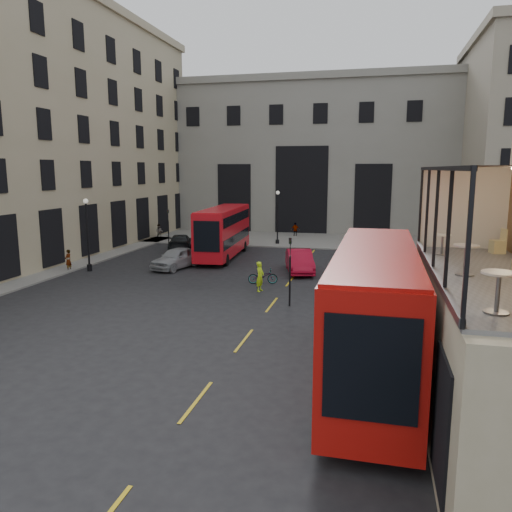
% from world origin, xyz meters
% --- Properties ---
extents(ground, '(140.00, 140.00, 0.00)m').
position_xyz_m(ground, '(0.00, 0.00, 0.00)').
color(ground, black).
rests_on(ground, ground).
extents(host_frontage, '(3.00, 11.00, 4.50)m').
position_xyz_m(host_frontage, '(6.50, 0.00, 2.25)').
color(host_frontage, '#BEAF8E').
rests_on(host_frontage, ground).
extents(cafe_floor, '(3.00, 10.00, 0.10)m').
position_xyz_m(cafe_floor, '(6.50, 0.00, 4.55)').
color(cafe_floor, slate).
rests_on(cafe_floor, host_frontage).
extents(gateway, '(35.00, 10.60, 18.00)m').
position_xyz_m(gateway, '(-5.00, 47.99, 9.39)').
color(gateway, gray).
rests_on(gateway, ground).
extents(pavement_far, '(40.00, 12.00, 0.12)m').
position_xyz_m(pavement_far, '(-6.00, 38.00, 0.06)').
color(pavement_far, slate).
rests_on(pavement_far, ground).
extents(traffic_light_near, '(0.16, 0.20, 3.80)m').
position_xyz_m(traffic_light_near, '(-1.00, 12.00, 2.42)').
color(traffic_light_near, black).
rests_on(traffic_light_near, ground).
extents(traffic_light_far, '(0.16, 0.20, 3.80)m').
position_xyz_m(traffic_light_far, '(-15.00, 28.00, 2.42)').
color(traffic_light_far, black).
rests_on(traffic_light_far, ground).
extents(street_lamp_a, '(0.36, 0.36, 5.33)m').
position_xyz_m(street_lamp_a, '(-17.00, 18.00, 2.39)').
color(street_lamp_a, black).
rests_on(street_lamp_a, ground).
extents(street_lamp_b, '(0.36, 0.36, 5.33)m').
position_xyz_m(street_lamp_b, '(-6.00, 34.00, 2.39)').
color(street_lamp_b, black).
rests_on(street_lamp_b, ground).
extents(bus_near, '(2.86, 11.96, 4.76)m').
position_xyz_m(bus_near, '(3.50, 3.09, 2.68)').
color(bus_near, '#B6100C').
rests_on(bus_near, ground).
extents(bus_far, '(3.07, 10.72, 4.23)m').
position_xyz_m(bus_far, '(-9.04, 25.81, 2.37)').
color(bus_far, red).
rests_on(bus_far, ground).
extents(car_a, '(2.95, 4.97, 1.58)m').
position_xyz_m(car_a, '(-11.14, 20.42, 0.79)').
color(car_a, '#979A9F').
rests_on(car_a, ground).
extents(car_b, '(2.93, 5.27, 1.65)m').
position_xyz_m(car_b, '(-1.83, 21.11, 0.82)').
color(car_b, '#AA0A24').
rests_on(car_b, ground).
extents(car_c, '(3.52, 5.49, 1.48)m').
position_xyz_m(car_c, '(-14.06, 28.53, 0.74)').
color(car_c, black).
rests_on(car_c, ground).
extents(bicycle, '(2.03, 1.15, 1.01)m').
position_xyz_m(bicycle, '(-3.62, 16.93, 0.51)').
color(bicycle, gray).
rests_on(bicycle, ground).
extents(cyclist, '(0.57, 0.75, 1.85)m').
position_xyz_m(cyclist, '(-3.35, 14.93, 0.92)').
color(cyclist, '#C8F81A').
rests_on(cyclist, ground).
extents(pedestrian_a, '(0.91, 0.79, 1.62)m').
position_xyz_m(pedestrian_a, '(-19.00, 34.77, 0.81)').
color(pedestrian_a, gray).
rests_on(pedestrian_a, ground).
extents(pedestrian_b, '(1.27, 1.11, 1.71)m').
position_xyz_m(pedestrian_b, '(-12.16, 38.58, 0.85)').
color(pedestrian_b, gray).
rests_on(pedestrian_b, ground).
extents(pedestrian_c, '(1.00, 0.58, 1.60)m').
position_xyz_m(pedestrian_c, '(-5.16, 40.00, 0.80)').
color(pedestrian_c, gray).
rests_on(pedestrian_c, ground).
extents(pedestrian_d, '(0.93, 1.05, 1.80)m').
position_xyz_m(pedestrian_d, '(5.19, 30.66, 0.90)').
color(pedestrian_d, gray).
rests_on(pedestrian_d, ground).
extents(pedestrian_e, '(0.42, 0.60, 1.60)m').
position_xyz_m(pedestrian_e, '(-18.48, 17.63, 0.80)').
color(pedestrian_e, gray).
rests_on(pedestrian_e, ground).
extents(cafe_table_near, '(0.68, 0.68, 0.84)m').
position_xyz_m(cafe_table_near, '(5.82, -3.77, 5.16)').
color(cafe_table_near, silver).
rests_on(cafe_table_near, cafe_floor).
extents(cafe_table_mid, '(0.67, 0.67, 0.83)m').
position_xyz_m(cafe_table_mid, '(5.81, -0.07, 5.15)').
color(cafe_table_mid, beige).
rests_on(cafe_table_mid, cafe_floor).
extents(cafe_table_far, '(0.54, 0.54, 0.68)m').
position_xyz_m(cafe_table_far, '(5.62, 3.27, 5.05)').
color(cafe_table_far, silver).
rests_on(cafe_table_far, cafe_floor).
extents(cafe_chair_d, '(0.50, 0.50, 0.84)m').
position_xyz_m(cafe_chair_d, '(7.50, 4.01, 4.86)').
color(cafe_chair_d, tan).
rests_on(cafe_chair_d, cafe_floor).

